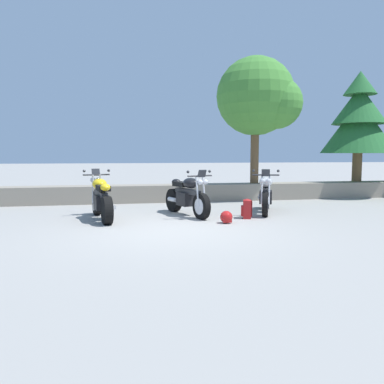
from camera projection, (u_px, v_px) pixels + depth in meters
ground_plane at (171, 230)px, 7.96m from camera, size 120.00×120.00×0.00m
stone_wall at (151, 193)px, 12.62m from camera, size 36.00×0.80×0.55m
motorcycle_yellow_near_left at (101, 199)px, 9.20m from camera, size 0.80×2.05×1.18m
motorcycle_black_centre at (187, 196)px, 9.80m from camera, size 0.94×2.00×1.18m
motorcycle_silver_far_right at (266, 194)px, 10.26m from camera, size 1.04×1.96×1.18m
rider_backpack at (247, 208)px, 9.36m from camera, size 0.31×0.34×0.47m
rider_helmet at (226, 217)px, 8.69m from camera, size 0.28×0.28×0.28m
leafy_tree_mid_left at (260, 98)px, 12.99m from camera, size 2.75×2.62×4.24m
pine_tree_mid_right at (359, 119)px, 13.97m from camera, size 2.62×2.62×3.94m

